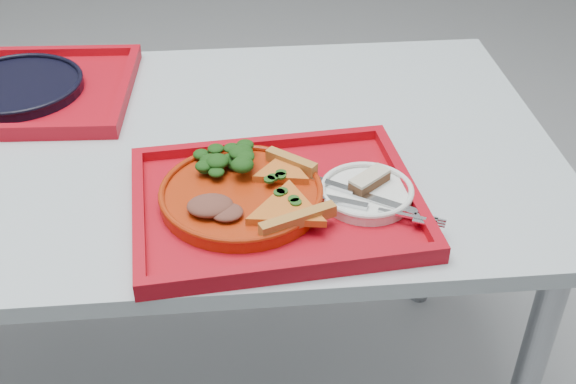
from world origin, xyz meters
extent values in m
cube|color=#B3C0C9|center=(0.00, 0.00, 0.73)|extent=(1.60, 0.80, 0.03)
cylinder|color=gray|center=(0.72, 0.32, 0.36)|extent=(0.05, 0.05, 0.72)
cube|color=#AD0916|center=(0.28, -0.21, 0.76)|extent=(0.48, 0.39, 0.01)
cube|color=#AD0916|center=(-0.21, 0.21, 0.76)|extent=(0.47, 0.37, 0.01)
cylinder|color=#A6280B|center=(0.22, -0.20, 0.77)|extent=(0.26, 0.26, 0.02)
cylinder|color=white|center=(0.42, -0.21, 0.77)|extent=(0.15, 0.15, 0.01)
cylinder|color=black|center=(-0.21, 0.21, 0.77)|extent=(0.26, 0.26, 0.02)
ellipsoid|color=black|center=(0.20, -0.13, 0.80)|extent=(0.09, 0.08, 0.04)
ellipsoid|color=brown|center=(0.18, -0.25, 0.79)|extent=(0.07, 0.06, 0.02)
cube|color=#4D2B19|center=(0.43, -0.19, 0.78)|extent=(0.07, 0.07, 0.02)
cube|color=beige|center=(0.43, -0.19, 0.79)|extent=(0.07, 0.07, 0.00)
cube|color=silver|center=(0.42, -0.22, 0.78)|extent=(0.16, 0.12, 0.01)
cube|color=silver|center=(0.43, -0.26, 0.78)|extent=(0.18, 0.10, 0.01)
camera|label=1|loc=(0.22, -1.13, 1.45)|focal=45.00mm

